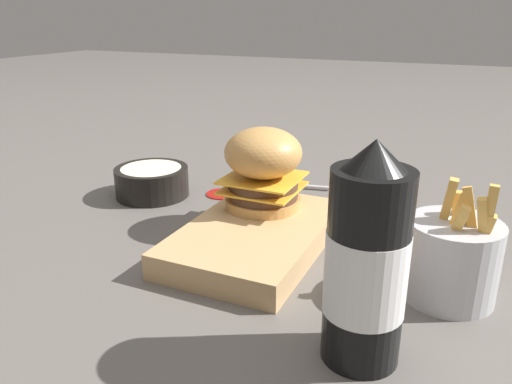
# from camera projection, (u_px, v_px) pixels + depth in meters

# --- Properties ---
(ground_plane) EXTENTS (6.00, 6.00, 0.00)m
(ground_plane) POSITION_uv_depth(u_px,v_px,m) (247.00, 267.00, 0.68)
(ground_plane) COLOR #5B5651
(serving_board) EXTENTS (0.30, 0.18, 0.04)m
(serving_board) POSITION_uv_depth(u_px,v_px,m) (256.00, 236.00, 0.73)
(serving_board) COLOR tan
(serving_board) RESTS_ON ground_plane
(burger) EXTENTS (0.12, 0.12, 0.13)m
(burger) POSITION_uv_depth(u_px,v_px,m) (263.00, 167.00, 0.77)
(burger) COLOR tan
(burger) RESTS_ON serving_board
(ketchup_bottle) EXTENTS (0.08, 0.08, 0.22)m
(ketchup_bottle) POSITION_uv_depth(u_px,v_px,m) (366.00, 264.00, 0.47)
(ketchup_bottle) COLOR black
(ketchup_bottle) RESTS_ON ground_plane
(fries_basket) EXTENTS (0.11, 0.11, 0.15)m
(fries_basket) POSITION_uv_depth(u_px,v_px,m) (452.00, 258.00, 0.59)
(fries_basket) COLOR #B7B7BC
(fries_basket) RESTS_ON ground_plane
(side_bowl) EXTENTS (0.14, 0.14, 0.05)m
(side_bowl) POSITION_uv_depth(u_px,v_px,m) (152.00, 181.00, 0.93)
(side_bowl) COLOR black
(side_bowl) RESTS_ON ground_plane
(spoon) EXTENTS (0.05, 0.16, 0.01)m
(spoon) POSITION_uv_depth(u_px,v_px,m) (273.00, 184.00, 0.99)
(spoon) COLOR silver
(spoon) RESTS_ON ground_plane
(ketchup_puddle) EXTENTS (0.06, 0.06, 0.00)m
(ketchup_puddle) POSITION_uv_depth(u_px,v_px,m) (222.00, 193.00, 0.95)
(ketchup_puddle) COLOR #9E140F
(ketchup_puddle) RESTS_ON ground_plane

